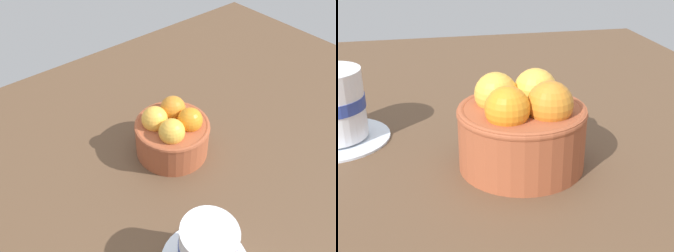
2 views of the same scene
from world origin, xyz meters
The scene contains 3 objects.
ground_plane centered at (0.00, 0.00, -2.32)cm, with size 125.38×83.86×4.64cm, color brown.
terracotta_bowl centered at (0.01, -0.03, 4.70)cm, with size 13.96×13.96×10.25cm.
coffee_cup centered at (10.91, 20.86, 4.18)cm, with size 13.04×13.04×8.98cm.
Camera 1 is at (29.92, 35.91, 48.46)cm, focal length 36.80 mm.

